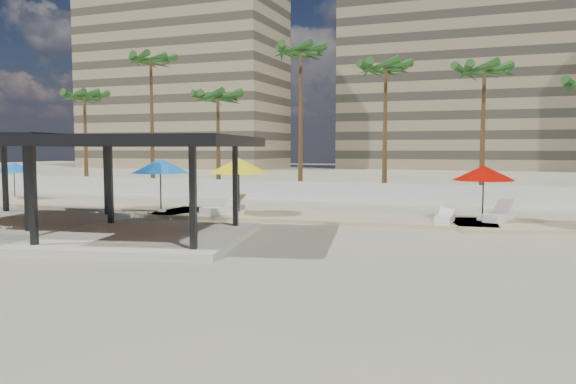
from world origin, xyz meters
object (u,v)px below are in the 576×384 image
(pavilion_central, at_px, (145,178))
(lounger_b, at_px, (499,216))
(pavilion_west, at_px, (14,171))
(lounger_a, at_px, (223,210))
(umbrella_a, at_px, (14,168))
(umbrella_c, at_px, (484,173))
(lounger_c, at_px, (445,218))

(pavilion_central, distance_m, lounger_b, 15.10)
(pavilion_west, relative_size, lounger_a, 3.45)
(umbrella_a, height_order, lounger_b, umbrella_a)
(pavilion_central, bearing_deg, umbrella_c, 25.48)
(pavilion_west, distance_m, umbrella_a, 12.09)
(umbrella_c, bearing_deg, umbrella_a, 177.92)
(lounger_b, bearing_deg, umbrella_a, 103.75)
(pavilion_west, height_order, lounger_c, pavilion_west)
(umbrella_a, distance_m, lounger_b, 28.62)
(umbrella_a, distance_m, umbrella_c, 27.90)
(pavilion_central, relative_size, lounger_a, 3.49)
(pavilion_central, relative_size, lounger_c, 4.45)
(umbrella_a, relative_size, lounger_b, 1.17)
(pavilion_west, distance_m, lounger_b, 21.20)
(umbrella_c, height_order, lounger_b, umbrella_c)
(pavilion_west, height_order, umbrella_c, pavilion_west)
(pavilion_central, xyz_separation_m, lounger_a, (-0.35, 6.79, -1.85))
(pavilion_west, distance_m, lounger_c, 18.69)
(lounger_a, distance_m, lounger_c, 10.23)
(lounger_c, bearing_deg, umbrella_c, -48.28)
(pavilion_central, xyz_separation_m, lounger_c, (9.85, 7.50, -1.89))
(pavilion_west, xyz_separation_m, lounger_a, (7.37, 5.34, -1.93))
(pavilion_west, bearing_deg, umbrella_a, 128.86)
(lounger_c, bearing_deg, umbrella_a, 87.88)
(lounger_c, bearing_deg, lounger_b, -53.04)
(pavilion_west, xyz_separation_m, umbrella_a, (-8.82, 8.27, -0.20))
(umbrella_a, relative_size, umbrella_c, 0.87)
(lounger_b, bearing_deg, pavilion_west, 126.12)
(umbrella_c, bearing_deg, lounger_a, -170.68)
(umbrella_c, xyz_separation_m, lounger_a, (-11.69, -1.92, -1.85))
(lounger_b, bearing_deg, pavilion_central, 142.01)
(pavilion_central, height_order, pavilion_west, pavilion_west)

